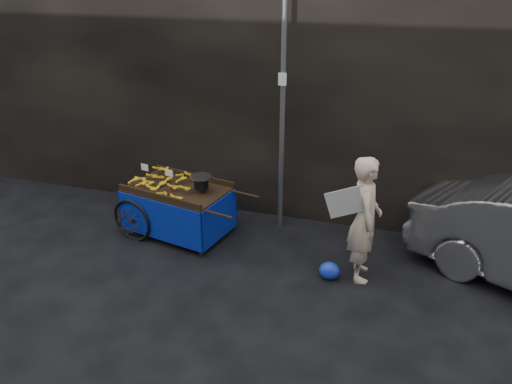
% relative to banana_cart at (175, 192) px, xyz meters
% --- Properties ---
extents(ground, '(80.00, 80.00, 0.00)m').
position_rel_banana_cart_xyz_m(ground, '(1.20, -0.58, -0.70)').
color(ground, black).
rests_on(ground, ground).
extents(building_wall, '(13.50, 2.00, 5.00)m').
position_rel_banana_cart_xyz_m(building_wall, '(1.59, 2.02, 1.80)').
color(building_wall, black).
rests_on(building_wall, ground).
extents(street_pole, '(0.12, 0.10, 4.00)m').
position_rel_banana_cart_xyz_m(street_pole, '(1.50, 0.72, 1.30)').
color(street_pole, slate).
rests_on(street_pole, ground).
extents(banana_cart, '(2.24, 1.34, 1.14)m').
position_rel_banana_cart_xyz_m(banana_cart, '(0.00, 0.00, 0.00)').
color(banana_cart, black).
rests_on(banana_cart, ground).
extents(vendor, '(0.79, 0.70, 1.75)m').
position_rel_banana_cart_xyz_m(vendor, '(2.91, -0.37, 0.17)').
color(vendor, beige).
rests_on(vendor, ground).
extents(plastic_bag, '(0.28, 0.22, 0.25)m').
position_rel_banana_cart_xyz_m(plastic_bag, '(2.53, -0.58, -0.58)').
color(plastic_bag, '#1836BB').
rests_on(plastic_bag, ground).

